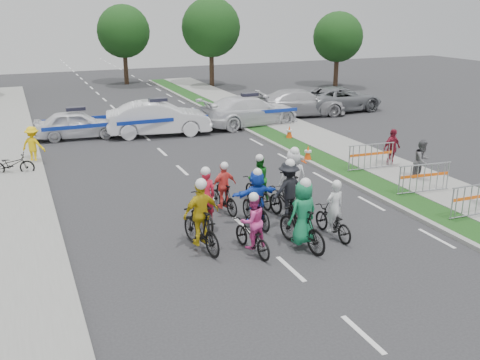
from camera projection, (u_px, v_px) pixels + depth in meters
name	position (u px, v px, depth m)	size (l,w,h in m)	color
ground	(291.00, 269.00, 13.17)	(90.00, 90.00, 0.00)	#28282B
curb_right	(349.00, 182.00, 19.42)	(0.20, 60.00, 0.12)	gray
grass_strip	(365.00, 180.00, 19.69)	(1.20, 60.00, 0.11)	#153E14
sidewalk_right	(405.00, 174.00, 20.36)	(2.40, 60.00, 0.13)	gray
sidewalk_left	(4.00, 233.00, 15.10)	(3.00, 60.00, 0.13)	gray
rider_0	(333.00, 218.00, 14.83)	(0.66, 1.69, 1.70)	black
rider_1	(302.00, 221.00, 14.08)	(0.92, 1.96, 2.00)	black
rider_2	(252.00, 230.00, 13.84)	(0.78, 1.73, 1.71)	black
rider_3	(201.00, 223.00, 13.98)	(1.07, 1.98, 2.02)	black
rider_4	(288.00, 197.00, 15.87)	(1.16, 2.00, 1.97)	black
rider_5	(256.00, 202.00, 15.51)	(1.45, 1.73, 1.80)	black
rider_6	(205.00, 207.00, 15.50)	(0.86, 1.89, 1.86)	black
rider_7	(292.00, 185.00, 16.91)	(0.93, 2.00, 2.03)	black
rider_8	(258.00, 186.00, 17.20)	(0.76, 1.74, 1.73)	black
rider_9	(224.00, 193.00, 16.57)	(0.89, 1.64, 1.67)	black
police_car_0	(77.00, 124.00, 25.97)	(1.60, 3.98, 1.36)	white
police_car_1	(159.00, 118.00, 26.53)	(1.78, 5.10, 1.68)	white
police_car_2	(250.00, 111.00, 28.65)	(2.24, 5.50, 1.60)	white
civilian_sedan	(301.00, 103.00, 31.23)	(2.15, 5.28, 1.53)	#B8B8BD
civilian_suv	(339.00, 99.00, 32.54)	(2.50, 5.42, 1.51)	gray
spectator_1	(422.00, 161.00, 19.49)	(0.76, 0.59, 1.56)	#545358
spectator_2	(392.00, 149.00, 21.11)	(0.93, 0.39, 1.59)	maroon
marshal_hiviz	(33.00, 145.00, 21.79)	(0.99, 0.57, 1.53)	yellow
barrier_0	(477.00, 202.00, 16.09)	(2.00, 0.50, 1.12)	#A5A8AD
barrier_1	(424.00, 180.00, 18.11)	(2.00, 0.50, 1.12)	#A5A8AD
barrier_2	(371.00, 158.00, 20.70)	(2.00, 0.50, 1.12)	#A5A8AD
cone_0	(308.00, 154.00, 22.08)	(0.40, 0.40, 0.70)	#F24C0C
cone_1	(289.00, 133.00, 25.71)	(0.40, 0.40, 0.70)	#F24C0C
parked_bike	(12.00, 164.00, 20.31)	(0.57, 1.63, 0.86)	black
tree_1	(211.00, 28.00, 41.33)	(4.55, 4.55, 6.82)	#382619
tree_2	(338.00, 37.00, 41.41)	(3.85, 3.85, 5.77)	#382619
tree_4	(123.00, 31.00, 42.70)	(4.20, 4.20, 6.30)	#382619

